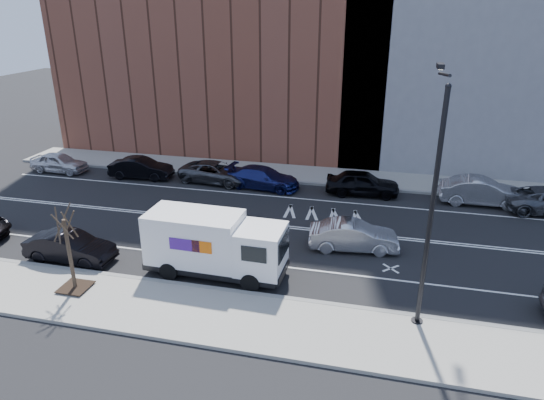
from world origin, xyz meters
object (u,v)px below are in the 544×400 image
at_px(far_parked_a, 59,162).
at_px(far_parked_b, 141,168).
at_px(fedex_van, 214,244).
at_px(driving_sedan, 354,236).

relative_size(far_parked_a, far_parked_b, 0.95).
bearing_deg(fedex_van, driving_sedan, 34.76).
bearing_deg(driving_sedan, far_parked_a, 64.78).
relative_size(fedex_van, far_parked_a, 1.53).
xyz_separation_m(far_parked_a, far_parked_b, (6.45, 0.14, 0.02)).
bearing_deg(far_parked_a, fedex_van, -123.43).
bearing_deg(driving_sedan, fedex_van, 116.43).
bearing_deg(far_parked_b, far_parked_a, 87.47).
bearing_deg(driving_sedan, far_parked_b, 57.47).
distance_m(far_parked_b, driving_sedan, 16.99).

